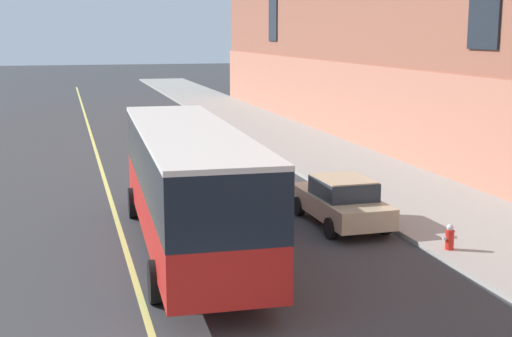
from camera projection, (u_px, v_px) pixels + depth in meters
city_bus at (188, 180)px, 19.58m from camera, size 3.13×12.19×3.50m
parked_car_champagne_0 at (341, 201)px, 22.61m from camera, size 2.06×4.60×1.56m
fire_hydrant at (450, 237)px, 19.61m from camera, size 0.42×0.24×0.72m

